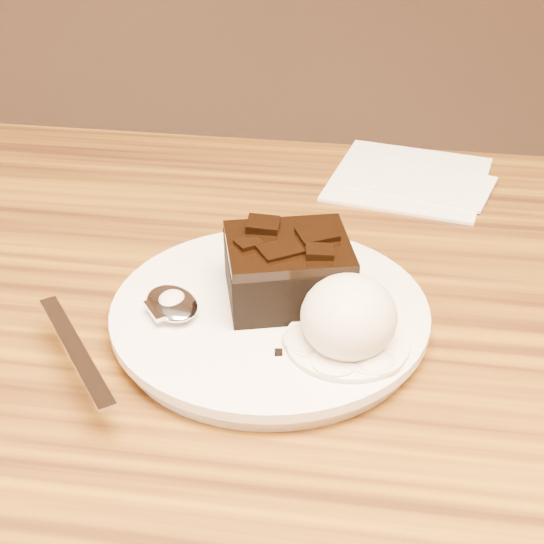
# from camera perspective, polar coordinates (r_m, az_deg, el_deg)

# --- Properties ---
(plate) EXTENTS (0.22, 0.22, 0.02)m
(plate) POSITION_cam_1_polar(r_m,az_deg,el_deg) (0.57, -0.15, -3.18)
(plate) COLOR white
(plate) RESTS_ON dining_table
(brownie) EXTENTS (0.10, 0.09, 0.04)m
(brownie) POSITION_cam_1_polar(r_m,az_deg,el_deg) (0.56, 1.12, -0.12)
(brownie) COLOR black
(brownie) RESTS_ON plate
(ice_cream_scoop) EXTENTS (0.06, 0.07, 0.05)m
(ice_cream_scoop) POSITION_cam_1_polar(r_m,az_deg,el_deg) (0.52, 5.36, -3.12)
(ice_cream_scoop) COLOR silver
(ice_cream_scoop) RESTS_ON plate
(melt_puddle) EXTENTS (0.08, 0.08, 0.00)m
(melt_puddle) POSITION_cam_1_polar(r_m,az_deg,el_deg) (0.53, 5.25, -4.90)
(melt_puddle) COLOR white
(melt_puddle) RESTS_ON plate
(spoon) EXTENTS (0.14, 0.17, 0.01)m
(spoon) POSITION_cam_1_polar(r_m,az_deg,el_deg) (0.56, -6.96, -2.32)
(spoon) COLOR silver
(spoon) RESTS_ON plate
(napkin) EXTENTS (0.16, 0.16, 0.01)m
(napkin) POSITION_cam_1_polar(r_m,az_deg,el_deg) (0.78, 9.51, 6.50)
(napkin) COLOR white
(napkin) RESTS_ON dining_table
(crumb_a) EXTENTS (0.01, 0.01, 0.00)m
(crumb_a) POSITION_cam_1_polar(r_m,az_deg,el_deg) (0.55, 1.39, -2.74)
(crumb_a) COLOR black
(crumb_a) RESTS_ON plate
(crumb_b) EXTENTS (0.01, 0.01, 0.00)m
(crumb_b) POSITION_cam_1_polar(r_m,az_deg,el_deg) (0.52, 0.47, -5.62)
(crumb_b) COLOR black
(crumb_b) RESTS_ON plate
(crumb_c) EXTENTS (0.01, 0.01, 0.00)m
(crumb_c) POSITION_cam_1_polar(r_m,az_deg,el_deg) (0.54, 5.43, -3.92)
(crumb_c) COLOR black
(crumb_c) RESTS_ON plate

